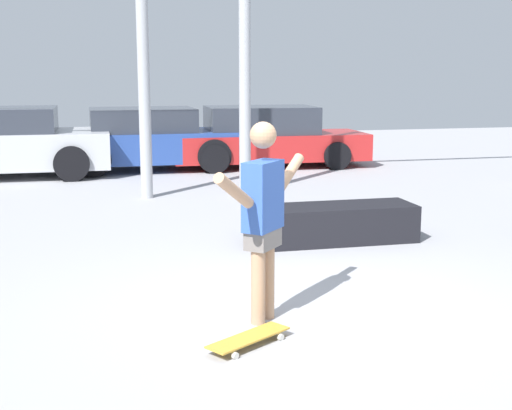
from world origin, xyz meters
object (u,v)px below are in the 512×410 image
Objects in this scene: skateboarder at (263,212)px; parked_car_blue at (149,140)px; parked_car_silver at (8,143)px; grind_box at (331,224)px; parked_car_red at (266,138)px; skateboard at (249,338)px.

skateboarder reaches higher than parked_car_blue.
skateboarder is at bearing -71.69° from parked_car_silver.
parked_car_red reaches higher than grind_box.
skateboarder is at bearing -102.81° from parked_car_red.
skateboard is at bearing -119.84° from grind_box.
parked_car_silver is at bearing 123.37° from grind_box.
parked_car_red is at bearing 3.87° from parked_car_silver.
skateboarder is 3.11m from grind_box.
parked_car_red is (0.96, 7.10, 0.41)m from grind_box.
grind_box is at bearing -55.69° from parked_car_silver.
skateboard is at bearing -103.39° from parked_car_red.
grind_box reaches higher than skateboard.
parked_car_blue is (0.16, 10.30, 0.59)m from skateboard.
skateboarder is 9.78m from parked_car_blue.
skateboard is 0.19× the size of parked_car_blue.
skateboarder is 9.87m from parked_car_silver.
skateboard is at bearing -163.16° from skateboarder.
grind_box is at bearing 27.03° from skateboard.
parked_car_silver is (-2.69, 9.95, 0.62)m from skateboard.
parked_car_silver is at bearing -173.20° from parked_car_blue.
parked_car_blue is at bearing 55.99° from skateboard.
parked_car_silver reaches higher than grind_box.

